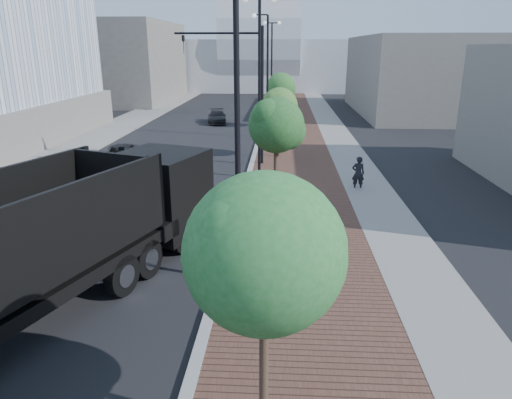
# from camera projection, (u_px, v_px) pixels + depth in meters

# --- Properties ---
(sidewalk) EXTENTS (7.00, 140.00, 0.12)m
(sidewalk) POSITION_uv_depth(u_px,v_px,m) (301.00, 125.00, 42.65)
(sidewalk) COLOR #4C2D23
(sidewalk) RESTS_ON ground
(concrete_strip) EXTENTS (2.40, 140.00, 0.13)m
(concrete_strip) POSITION_uv_depth(u_px,v_px,m) (331.00, 126.00, 42.50)
(concrete_strip) COLOR slate
(concrete_strip) RESTS_ON ground
(curb) EXTENTS (0.30, 140.00, 0.14)m
(curb) POSITION_uv_depth(u_px,v_px,m) (263.00, 125.00, 42.84)
(curb) COLOR gray
(curb) RESTS_ON ground
(west_sidewalk) EXTENTS (4.00, 140.00, 0.12)m
(west_sidewalk) POSITION_uv_depth(u_px,v_px,m) (124.00, 124.00, 43.56)
(west_sidewalk) COLOR slate
(west_sidewalk) RESTS_ON ground
(dump_truck) EXTENTS (7.33, 14.00, 3.82)m
(dump_truck) POSITION_uv_depth(u_px,v_px,m) (98.00, 231.00, 13.97)
(dump_truck) COLOR black
(dump_truck) RESTS_ON ground
(white_sedan) EXTENTS (2.87, 4.48, 1.39)m
(white_sedan) POSITION_uv_depth(u_px,v_px,m) (109.00, 241.00, 15.59)
(white_sedan) COLOR silver
(white_sedan) RESTS_ON ground
(dark_car_mid) EXTENTS (2.83, 4.61, 1.19)m
(dark_car_mid) POSITION_uv_depth(u_px,v_px,m) (121.00, 155.00, 28.38)
(dark_car_mid) COLOR black
(dark_car_mid) RESTS_ON ground
(dark_car_far) EXTENTS (2.17, 4.26, 1.18)m
(dark_car_far) POSITION_uv_depth(u_px,v_px,m) (217.00, 117.00, 44.22)
(dark_car_far) COLOR black
(dark_car_far) RESTS_ON ground
(pedestrian) EXTENTS (0.63, 0.42, 1.73)m
(pedestrian) POSITION_uv_depth(u_px,v_px,m) (358.00, 173.00, 23.28)
(pedestrian) COLOR black
(pedestrian) RESTS_ON ground
(streetlight_1) EXTENTS (1.44, 0.56, 9.21)m
(streetlight_1) POSITION_uv_depth(u_px,v_px,m) (233.00, 141.00, 13.01)
(streetlight_1) COLOR black
(streetlight_1) RESTS_ON ground
(streetlight_2) EXTENTS (1.72, 0.56, 9.28)m
(streetlight_2) POSITION_uv_depth(u_px,v_px,m) (259.00, 88.00, 24.25)
(streetlight_2) COLOR black
(streetlight_2) RESTS_ON ground
(streetlight_3) EXTENTS (1.44, 0.56, 9.21)m
(streetlight_3) POSITION_uv_depth(u_px,v_px,m) (266.00, 82.00, 35.80)
(streetlight_3) COLOR black
(streetlight_3) RESTS_ON ground
(streetlight_4) EXTENTS (1.72, 0.56, 9.28)m
(streetlight_4) POSITION_uv_depth(u_px,v_px,m) (272.00, 68.00, 47.04)
(streetlight_4) COLOR black
(streetlight_4) RESTS_ON ground
(traffic_mast) EXTENTS (5.09, 0.20, 8.00)m
(traffic_mast) POSITION_uv_depth(u_px,v_px,m) (247.00, 81.00, 27.10)
(traffic_mast) COLOR black
(traffic_mast) RESTS_ON ground
(tree_0) EXTENTS (2.65, 2.65, 5.04)m
(tree_0) POSITION_uv_depth(u_px,v_px,m) (267.00, 253.00, 7.48)
(tree_0) COLOR #382619
(tree_0) RESTS_ON ground
(tree_1) EXTENTS (2.22, 2.14, 5.09)m
(tree_1) POSITION_uv_depth(u_px,v_px,m) (277.00, 126.00, 17.83)
(tree_1) COLOR #382619
(tree_1) RESTS_ON ground
(tree_2) EXTENTS (2.36, 2.30, 4.48)m
(tree_2) POSITION_uv_depth(u_px,v_px,m) (280.00, 106.00, 29.43)
(tree_2) COLOR #382619
(tree_2) RESTS_ON ground
(tree_3) EXTENTS (2.59, 2.57, 4.79)m
(tree_3) POSITION_uv_depth(u_px,v_px,m) (281.00, 88.00, 40.77)
(tree_3) COLOR #382619
(tree_3) RESTS_ON ground
(convention_center) EXTENTS (50.00, 30.00, 50.00)m
(convention_center) POSITION_uv_depth(u_px,v_px,m) (263.00, 52.00, 83.83)
(convention_center) COLOR #B5B9C0
(convention_center) RESTS_ON ground
(commercial_block_nw) EXTENTS (14.00, 20.00, 10.00)m
(commercial_block_nw) POSITION_uv_depth(u_px,v_px,m) (118.00, 62.00, 61.40)
(commercial_block_nw) COLOR #605D57
(commercial_block_nw) RESTS_ON ground
(commercial_block_ne) EXTENTS (12.00, 22.00, 8.00)m
(commercial_block_ne) POSITION_uv_depth(u_px,v_px,m) (416.00, 75.00, 50.24)
(commercial_block_ne) COLOR #68645D
(commercial_block_ne) RESTS_ON ground
(utility_cover_1) EXTENTS (0.50, 0.50, 0.02)m
(utility_cover_1) POSITION_uv_depth(u_px,v_px,m) (300.00, 315.00, 12.31)
(utility_cover_1) COLOR black
(utility_cover_1) RESTS_ON sidewalk
(utility_cover_2) EXTENTS (0.50, 0.50, 0.02)m
(utility_cover_2) POSITION_uv_depth(u_px,v_px,m) (293.00, 192.00, 22.76)
(utility_cover_2) COLOR black
(utility_cover_2) RESTS_ON sidewalk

